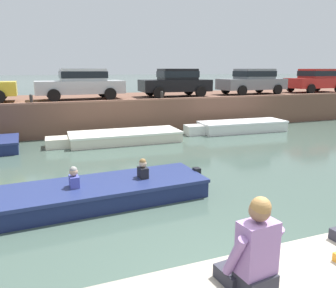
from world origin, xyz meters
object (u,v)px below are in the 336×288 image
Objects in this scene: car_left_inner_silver at (81,83)px; car_right_inner_grey at (253,80)px; boat_moored_central_cream at (120,137)px; car_rightmost_red at (316,79)px; mooring_bollard_east at (162,95)px; mooring_bollard_mid at (31,99)px; person_seated_left at (253,254)px; motorboat_passing at (97,193)px; boat_moored_east_white at (239,126)px; car_centre_black at (176,81)px.

car_left_inner_silver is 10.32m from car_right_inner_grey.
boat_moored_central_cream is 14.86m from car_rightmost_red.
car_left_inner_silver reaches higher than mooring_bollard_east.
mooring_bollard_mid is 0.46× the size of person_seated_left.
boat_moored_central_cream is 0.96× the size of motorboat_passing.
car_right_inner_grey is (11.17, 9.99, 2.18)m from motorboat_passing.
mooring_bollard_east is (3.74, -1.72, -0.61)m from car_left_inner_silver.
boat_moored_central_cream is 6.15m from boat_moored_east_white.
car_rightmost_red is 21.57m from person_seated_left.
boat_moored_central_cream is 5.96m from car_centre_black.
car_rightmost_red is at bearing 44.28° from person_seated_left.
person_seated_left reaches higher than motorboat_passing.
person_seated_left is at bearing -135.72° from car_rightmost_red.
mooring_bollard_mid is at bearing 100.32° from motorboat_passing.
boat_moored_central_cream is 4.31m from mooring_bollard_mid.
car_right_inner_grey is 4.45× the size of person_seated_left.
mooring_bollard_mid is 6.10m from mooring_bollard_east.
car_centre_black is at bearing 12.79° from mooring_bollard_mid.
car_centre_black is (6.05, 9.98, 2.18)m from motorboat_passing.
car_left_inner_silver is at bearing -179.99° from car_right_inner_grey.
car_centre_black is at bearing 42.47° from boat_moored_central_cream.
mooring_bollard_mid is (-1.51, 8.27, 1.58)m from motorboat_passing.
mooring_bollard_mid is (-17.68, -1.72, -0.61)m from car_rightmost_red.
car_rightmost_red is 17.77m from mooring_bollard_mid.
car_left_inner_silver is (-7.24, 3.41, 2.15)m from boat_moored_east_white.
car_centre_black is at bearing 70.57° from person_seated_left.
boat_moored_east_white is at bearing 3.14° from boat_moored_central_cream.
person_seated_left is at bearing -96.14° from boat_moored_central_cream.
car_centre_black is at bearing 58.79° from motorboat_passing.
motorboat_passing is 1.48× the size of car_centre_black.
mooring_bollard_east is (6.10, 0.00, 0.00)m from mooring_bollard_mid.
boat_moored_east_white is 5.08m from car_right_inner_grey.
boat_moored_east_white is at bearing -10.00° from mooring_bollard_mid.
boat_moored_east_white is 1.34× the size of car_centre_black.
car_centre_black is (-2.05, 3.41, 2.15)m from boat_moored_east_white.
mooring_bollard_east is at bearing 154.15° from boat_moored_east_white.
mooring_bollard_mid is at bearing 99.57° from person_seated_left.
car_right_inner_grey is 9.66× the size of mooring_bollard_mid.
boat_moored_central_cream is 12.66× the size of mooring_bollard_east.
mooring_bollard_east is (-11.57, -1.72, -0.61)m from car_rightmost_red.
car_left_inner_silver is (0.86, 9.98, 2.18)m from motorboat_passing.
car_rightmost_red is 8.80× the size of mooring_bollard_mid.
car_right_inner_grey is (5.13, 0.01, 0.00)m from car_centre_black.
car_right_inner_grey reaches higher than mooring_bollard_mid.
car_rightmost_red is (16.17, 9.98, 2.18)m from motorboat_passing.
car_centre_black is at bearing -179.98° from car_rightmost_red.
car_left_inner_silver is 4.16m from mooring_bollard_east.
boat_moored_east_white is at bearing -157.10° from car_rightmost_red.
car_left_inner_silver is at bearing 154.75° from boat_moored_east_white.
boat_moored_east_white is 1.24× the size of car_right_inner_grey.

